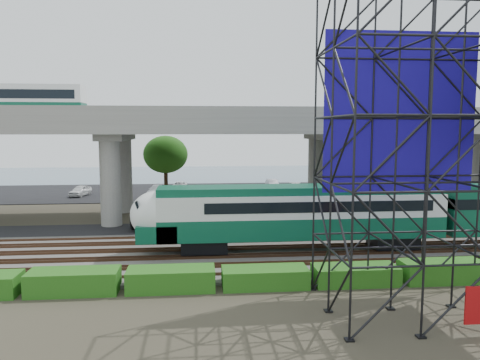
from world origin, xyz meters
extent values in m
plane|color=#474233|center=(0.00, 0.00, 0.00)|extent=(140.00, 140.00, 0.00)
cube|color=slate|center=(0.00, 2.00, 0.10)|extent=(90.00, 12.00, 0.20)
cube|color=black|center=(0.00, 10.50, 0.04)|extent=(90.00, 5.00, 0.08)
cube|color=black|center=(0.00, 34.00, 0.04)|extent=(90.00, 18.00, 0.08)
cube|color=slate|center=(0.00, 56.00, 0.01)|extent=(140.00, 40.00, 0.03)
cube|color=#472D1E|center=(0.00, -2.72, 0.28)|extent=(90.00, 0.08, 0.16)
cube|color=#472D1E|center=(0.00, -1.28, 0.28)|extent=(90.00, 0.08, 0.16)
cube|color=#472D1E|center=(0.00, -0.72, 0.28)|extent=(90.00, 0.08, 0.16)
cube|color=#472D1E|center=(0.00, 0.72, 0.28)|extent=(90.00, 0.08, 0.16)
cube|color=#472D1E|center=(0.00, 1.28, 0.28)|extent=(90.00, 0.08, 0.16)
cube|color=#472D1E|center=(0.00, 2.72, 0.28)|extent=(90.00, 0.08, 0.16)
cube|color=#472D1E|center=(0.00, 3.28, 0.28)|extent=(90.00, 0.08, 0.16)
cube|color=#472D1E|center=(0.00, 4.72, 0.28)|extent=(90.00, 0.08, 0.16)
cube|color=#472D1E|center=(0.00, 5.28, 0.28)|extent=(90.00, 0.08, 0.16)
cube|color=#472D1E|center=(0.00, 6.72, 0.28)|extent=(90.00, 0.08, 0.16)
cube|color=black|center=(-2.15, 2.00, 0.81)|extent=(3.00, 2.20, 0.90)
cube|color=black|center=(10.85, 2.00, 0.81)|extent=(3.00, 2.20, 0.90)
cube|color=#0A4A32|center=(4.35, 2.00, 1.96)|extent=(19.00, 3.00, 1.40)
cube|color=silver|center=(4.35, 2.00, 3.41)|extent=(19.00, 3.00, 1.50)
cube|color=#0A4A32|center=(4.35, 2.00, 4.41)|extent=(19.00, 2.60, 0.50)
cube|color=black|center=(5.35, 2.00, 3.46)|extent=(15.00, 3.06, 0.70)
ellipsoid|color=silver|center=(-5.15, 2.00, 2.86)|extent=(3.60, 3.00, 3.20)
cube|color=#0A4A32|center=(-5.15, 2.00, 1.81)|extent=(2.60, 3.00, 1.10)
cube|color=black|center=(-6.25, 2.00, 3.36)|extent=(0.48, 2.00, 1.09)
cube|color=#9E9B93|center=(0.00, 16.00, 8.60)|extent=(80.00, 12.00, 1.20)
cube|color=#9E9B93|center=(0.00, 10.25, 9.75)|extent=(80.00, 0.50, 1.10)
cube|color=#9E9B93|center=(0.00, 21.75, 9.75)|extent=(80.00, 0.50, 1.10)
cylinder|color=#9E9B93|center=(-10.00, 12.50, 4.00)|extent=(1.80, 1.80, 8.00)
cylinder|color=#9E9B93|center=(-10.00, 19.50, 4.00)|extent=(1.80, 1.80, 8.00)
cube|color=#9E9B93|center=(-10.00, 16.00, 7.70)|extent=(2.40, 9.00, 0.60)
cylinder|color=#9E9B93|center=(10.00, 12.50, 4.00)|extent=(1.80, 1.80, 8.00)
cylinder|color=#9E9B93|center=(10.00, 19.50, 4.00)|extent=(1.80, 1.80, 8.00)
cube|color=#9E9B93|center=(10.00, 16.00, 7.70)|extent=(2.40, 9.00, 0.60)
cylinder|color=#9E9B93|center=(28.00, 19.50, 4.00)|extent=(1.80, 1.80, 8.00)
cube|color=black|center=(-18.80, 16.00, 9.55)|extent=(12.00, 2.50, 0.70)
cube|color=#0A4A32|center=(-18.80, 16.00, 10.35)|extent=(12.00, 2.50, 0.90)
cube|color=silver|center=(-18.80, 16.00, 11.45)|extent=(12.00, 2.50, 1.30)
cube|color=black|center=(-18.80, 16.00, 11.50)|extent=(11.00, 2.56, 0.80)
cube|color=silver|center=(-18.80, 16.00, 12.25)|extent=(12.00, 2.40, 0.30)
cube|color=#1A0D98|center=(7.93, -4.95, 9.30)|extent=(8.10, 0.08, 8.25)
cube|color=black|center=(7.93, -8.00, 0.04)|extent=(9.36, 6.36, 0.08)
cube|color=#1C5613|center=(-9.00, -4.30, 0.60)|extent=(4.60, 1.80, 1.20)
cube|color=#1C5613|center=(-4.00, -4.30, 0.58)|extent=(4.60, 1.80, 1.15)
cube|color=#1C5613|center=(1.00, -4.30, 0.52)|extent=(4.60, 1.80, 1.03)
cube|color=#1C5613|center=(6.00, -4.30, 0.51)|extent=(4.60, 1.80, 1.01)
cube|color=#1C5613|center=(11.00, -4.30, 0.56)|extent=(4.60, 1.80, 1.12)
cylinder|color=#382314|center=(14.00, 12.50, 2.40)|extent=(0.44, 0.44, 4.80)
ellipsoid|color=#1C5613|center=(14.00, 12.50, 5.60)|extent=(4.94, 4.94, 4.18)
cylinder|color=#382314|center=(-6.00, 24.00, 2.40)|extent=(0.44, 0.44, 4.80)
ellipsoid|color=#1C5613|center=(-6.00, 24.00, 5.60)|extent=(4.94, 4.94, 4.18)
imported|color=black|center=(-5.65, 10.59, 0.79)|extent=(5.36, 3.05, 1.41)
imported|color=white|center=(-17.06, 31.00, 0.74)|extent=(2.42, 4.12, 1.31)
imported|color=#95979C|center=(-12.76, 36.00, 0.69)|extent=(1.82, 3.85, 1.22)
imported|color=#B0B3B8|center=(-7.69, 31.00, 0.69)|extent=(2.22, 4.41, 1.23)
imported|color=white|center=(-4.98, 36.00, 0.62)|extent=(2.36, 4.12, 1.08)
imported|color=black|center=(0.00, 31.00, 0.67)|extent=(1.40, 3.46, 1.18)
imported|color=#ADAEB5|center=(8.03, 36.00, 0.72)|extent=(1.48, 3.95, 1.29)
imported|color=white|center=(10.34, 31.00, 0.70)|extent=(2.29, 4.46, 1.24)
imported|color=#B5B6BD|center=(17.12, 36.00, 0.69)|extent=(3.11, 4.80, 1.23)
camera|label=1|loc=(-2.63, -28.46, 8.49)|focal=35.00mm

